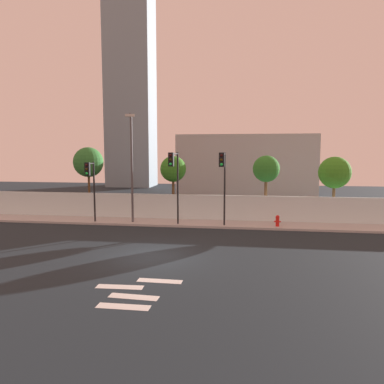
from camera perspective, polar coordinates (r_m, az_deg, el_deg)
ground_plane at (r=18.34m, az=-6.18°, el=-9.91°), size 80.00×80.00×0.00m
sidewalk at (r=26.11m, az=-1.64°, el=-4.81°), size 36.00×2.40×0.15m
perimeter_wall at (r=27.20m, az=-1.17°, el=-2.28°), size 36.00×0.18×1.80m
crosswalk_marking at (r=14.07m, az=-8.83°, el=-15.04°), size 3.16×3.01×0.01m
traffic_light_left at (r=24.44m, az=-2.75°, el=3.01°), size 0.45×1.46×4.89m
traffic_light_center at (r=26.37m, az=-15.43°, el=2.01°), size 0.35×1.19×4.22m
traffic_light_right at (r=23.89m, az=4.83°, el=2.95°), size 0.35×1.72×4.89m
street_lamp_curbside at (r=25.71m, az=-9.32°, el=4.89°), size 0.99×2.34×7.36m
fire_hydrant at (r=25.21m, az=13.07°, el=-4.29°), size 0.44×0.26×0.74m
roadside_tree_leftmost at (r=30.77m, az=-15.73°, el=4.43°), size 2.39×2.39×5.44m
roadside_tree_midleft at (r=28.67m, az=-2.93°, el=3.50°), size 2.01×2.01×4.75m
roadside_tree_midright at (r=28.14m, az=11.40°, el=3.43°), size 2.00×2.00×4.81m
roadside_tree_rightmost at (r=28.83m, az=21.18°, el=2.78°), size 2.32×2.32×4.74m
low_building_distant at (r=40.55m, az=8.29°, el=3.85°), size 14.37×6.00×6.84m
tower_on_skyline at (r=56.25m, az=-9.51°, el=17.72°), size 6.49×5.00×32.65m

